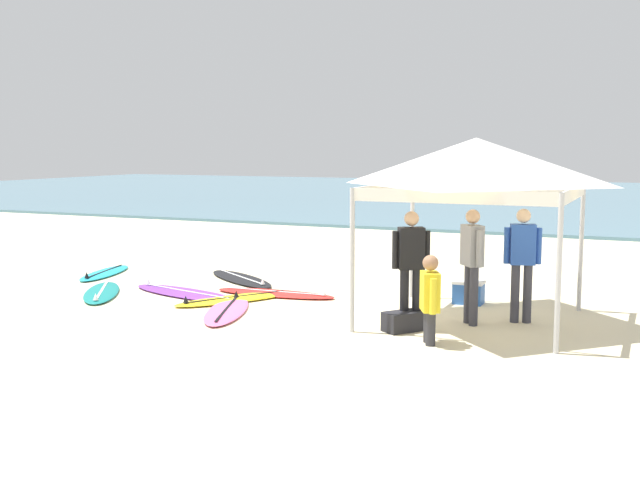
# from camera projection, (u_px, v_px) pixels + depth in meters

# --- Properties ---
(ground_plane) EXTENTS (80.00, 80.00, 0.00)m
(ground_plane) POSITION_uv_depth(u_px,v_px,m) (283.00, 309.00, 12.42)
(ground_plane) COLOR beige
(sea) EXTENTS (80.00, 36.00, 0.10)m
(sea) POSITION_uv_depth(u_px,v_px,m) (546.00, 197.00, 39.60)
(sea) COLOR #568499
(sea) RESTS_ON ground
(canopy_tent) EXTENTS (2.92, 2.92, 2.75)m
(canopy_tent) POSITION_uv_depth(u_px,v_px,m) (476.00, 162.00, 11.32)
(canopy_tent) COLOR #B7B7BC
(canopy_tent) RESTS_ON ground
(surfboard_red) EXTENTS (2.28, 0.69, 0.19)m
(surfboard_red) POSITION_uv_depth(u_px,v_px,m) (276.00, 293.00, 13.60)
(surfboard_red) COLOR red
(surfboard_red) RESTS_ON ground
(surfboard_pink) EXTENTS (1.36, 2.29, 0.19)m
(surfboard_pink) POSITION_uv_depth(u_px,v_px,m) (227.00, 310.00, 12.18)
(surfboard_pink) COLOR pink
(surfboard_pink) RESTS_ON ground
(surfboard_teal) EXTENTS (1.67, 2.10, 0.19)m
(surfboard_teal) POSITION_uv_depth(u_px,v_px,m) (102.00, 292.00, 13.68)
(surfboard_teal) COLOR #19847F
(surfboard_teal) RESTS_ON ground
(surfboard_cyan) EXTENTS (1.08, 2.11, 0.19)m
(surfboard_cyan) POSITION_uv_depth(u_px,v_px,m) (105.00, 273.00, 15.80)
(surfboard_cyan) COLOR #23B2CC
(surfboard_cyan) RESTS_ON ground
(surfboard_purple) EXTENTS (2.65, 1.32, 0.19)m
(surfboard_purple) POSITION_uv_depth(u_px,v_px,m) (186.00, 293.00, 13.64)
(surfboard_purple) COLOR purple
(surfboard_purple) RESTS_ON ground
(surfboard_black) EXTENTS (2.29, 1.87, 0.19)m
(surfboard_black) POSITION_uv_depth(u_px,v_px,m) (241.00, 279.00, 15.12)
(surfboard_black) COLOR black
(surfboard_black) RESTS_ON ground
(surfboard_yellow) EXTENTS (1.69, 2.24, 0.19)m
(surfboard_yellow) POSITION_uv_depth(u_px,v_px,m) (235.00, 299.00, 13.11)
(surfboard_yellow) COLOR yellow
(surfboard_yellow) RESTS_ON ground
(person_blue) EXTENTS (0.53, 0.31, 1.71)m
(person_blue) POSITION_uv_depth(u_px,v_px,m) (522.00, 257.00, 11.37)
(person_blue) COLOR #383842
(person_blue) RESTS_ON ground
(person_black) EXTENTS (0.49, 0.37, 1.71)m
(person_black) POSITION_uv_depth(u_px,v_px,m) (411.00, 262.00, 10.94)
(person_black) COLOR black
(person_black) RESTS_ON ground
(person_grey) EXTENTS (0.40, 0.45, 1.71)m
(person_grey) POSITION_uv_depth(u_px,v_px,m) (472.00, 258.00, 11.26)
(person_grey) COLOR #383842
(person_grey) RESTS_ON ground
(person_yellow) EXTENTS (0.35, 0.50, 1.20)m
(person_yellow) POSITION_uv_depth(u_px,v_px,m) (430.00, 296.00, 10.16)
(person_yellow) COLOR #2D2D33
(person_yellow) RESTS_ON ground
(gear_bag_near_tent) EXTENTS (0.61, 0.67, 0.28)m
(gear_bag_near_tent) POSITION_uv_depth(u_px,v_px,m) (404.00, 321.00, 10.95)
(gear_bag_near_tent) COLOR #232328
(gear_bag_near_tent) RESTS_ON ground
(cooler_box) EXTENTS (0.50, 0.36, 0.39)m
(cooler_box) POSITION_uv_depth(u_px,v_px,m) (469.00, 292.00, 12.85)
(cooler_box) COLOR #2D60B7
(cooler_box) RESTS_ON ground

